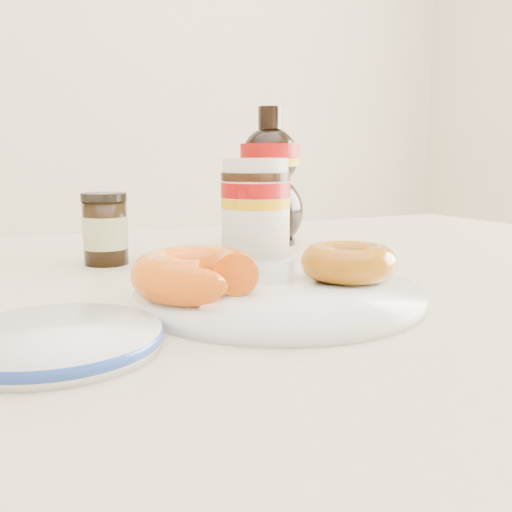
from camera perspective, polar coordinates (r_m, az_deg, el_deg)
name	(u,v)px	position (r m, az deg, el deg)	size (l,w,h in m)	color
dining_table	(234,350)	(0.65, -2.24, -9.41)	(1.40, 0.90, 0.75)	beige
plate	(279,294)	(0.53, 2.32, -3.79)	(0.27, 0.27, 0.01)	white
donut_bitten	(196,274)	(0.50, -6.06, -1.83)	(0.11, 0.11, 0.04)	#F75D0E
donut_whole	(349,262)	(0.57, 9.25, -0.58)	(0.10, 0.10, 0.03)	#8E4A09
nutella_jar	(256,204)	(0.77, -0.05, 5.25)	(0.09, 0.09, 0.13)	white
syrup_bottle	(270,177)	(0.87, 1.38, 7.94)	(0.11, 0.09, 0.21)	black
dark_jar	(105,230)	(0.73, -14.84, 2.57)	(0.06, 0.06, 0.09)	black
blue_rim_saucer	(55,339)	(0.43, -19.42, -7.86)	(0.15, 0.15, 0.02)	white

